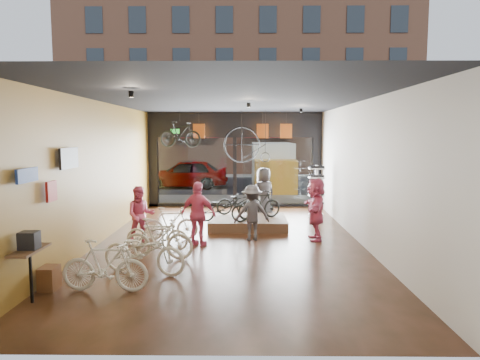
{
  "coord_description": "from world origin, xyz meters",
  "views": [
    {
      "loc": [
        0.39,
        -11.35,
        2.89
      ],
      "look_at": [
        0.26,
        1.4,
        1.55
      ],
      "focal_mm": 32.0,
      "sensor_mm": 36.0,
      "label": 1
    }
  ],
  "objects_px": {
    "box_truck": "(273,167)",
    "customer_3": "(252,213)",
    "display_bike_mid": "(259,204)",
    "hung_bike": "(180,134)",
    "display_bike_right": "(239,202)",
    "customer_1": "(141,215)",
    "floor_bike_1": "(105,266)",
    "sunglasses_rack": "(316,191)",
    "customer_4": "(264,194)",
    "customer_5": "(316,209)",
    "floor_bike_4": "(157,233)",
    "penny_farthing": "(249,146)",
    "floor_bike_5": "(170,224)",
    "floor_bike_2": "(144,251)",
    "street_car": "(186,174)",
    "customer_2": "(198,214)",
    "display_platform": "(248,222)",
    "floor_bike_3": "(158,239)",
    "display_bike_left": "(223,208)"
  },
  "relations": [
    {
      "from": "customer_3",
      "to": "customer_5",
      "type": "height_order",
      "value": "customer_5"
    },
    {
      "from": "display_platform",
      "to": "sunglasses_rack",
      "type": "xyz_separation_m",
      "value": [
        2.45,
        1.84,
        0.77
      ]
    },
    {
      "from": "display_bike_left",
      "to": "hung_bike",
      "type": "xyz_separation_m",
      "value": [
        -1.69,
        2.91,
        2.21
      ]
    },
    {
      "from": "floor_bike_4",
      "to": "floor_bike_5",
      "type": "height_order",
      "value": "floor_bike_5"
    },
    {
      "from": "floor_bike_3",
      "to": "penny_farthing",
      "type": "relative_size",
      "value": 1.0
    },
    {
      "from": "customer_1",
      "to": "street_car",
      "type": "bearing_deg",
      "value": 76.42
    },
    {
      "from": "street_car",
      "to": "customer_5",
      "type": "height_order",
      "value": "customer_5"
    },
    {
      "from": "floor_bike_5",
      "to": "display_bike_left",
      "type": "relative_size",
      "value": 0.97
    },
    {
      "from": "box_truck",
      "to": "floor_bike_3",
      "type": "distance_m",
      "value": 13.13
    },
    {
      "from": "display_bike_right",
      "to": "floor_bike_2",
      "type": "bearing_deg",
      "value": 142.66
    },
    {
      "from": "floor_bike_4",
      "to": "customer_5",
      "type": "bearing_deg",
      "value": -67.67
    },
    {
      "from": "floor_bike_1",
      "to": "sunglasses_rack",
      "type": "bearing_deg",
      "value": -31.43
    },
    {
      "from": "display_bike_left",
      "to": "customer_1",
      "type": "height_order",
      "value": "customer_1"
    },
    {
      "from": "floor_bike_2",
      "to": "customer_2",
      "type": "distance_m",
      "value": 2.49
    },
    {
      "from": "box_truck",
      "to": "display_bike_right",
      "type": "relative_size",
      "value": 4.04
    },
    {
      "from": "floor_bike_2",
      "to": "customer_1",
      "type": "relative_size",
      "value": 1.19
    },
    {
      "from": "box_truck",
      "to": "customer_1",
      "type": "bearing_deg",
      "value": -110.75
    },
    {
      "from": "box_truck",
      "to": "customer_2",
      "type": "bearing_deg",
      "value": -103.34
    },
    {
      "from": "hung_bike",
      "to": "customer_5",
      "type": "bearing_deg",
      "value": -117.53
    },
    {
      "from": "floor_bike_3",
      "to": "hung_bike",
      "type": "height_order",
      "value": "hung_bike"
    },
    {
      "from": "customer_3",
      "to": "hung_bike",
      "type": "distance_m",
      "value": 5.17
    },
    {
      "from": "display_bike_mid",
      "to": "hung_bike",
      "type": "xyz_separation_m",
      "value": [
        -2.81,
        2.43,
        2.17
      ]
    },
    {
      "from": "sunglasses_rack",
      "to": "penny_farthing",
      "type": "bearing_deg",
      "value": -178.15
    },
    {
      "from": "street_car",
      "to": "floor_bike_3",
      "type": "height_order",
      "value": "street_car"
    },
    {
      "from": "floor_bike_1",
      "to": "customer_1",
      "type": "relative_size",
      "value": 1.05
    },
    {
      "from": "customer_2",
      "to": "customer_4",
      "type": "xyz_separation_m",
      "value": [
        1.87,
        3.58,
        0.05
      ]
    },
    {
      "from": "customer_4",
      "to": "floor_bike_3",
      "type": "bearing_deg",
      "value": 27.34
    },
    {
      "from": "display_bike_left",
      "to": "customer_4",
      "type": "bearing_deg",
      "value": -29.18
    },
    {
      "from": "penny_farthing",
      "to": "display_platform",
      "type": "bearing_deg",
      "value": -91.66
    },
    {
      "from": "box_truck",
      "to": "customer_1",
      "type": "xyz_separation_m",
      "value": [
        -4.25,
        -11.21,
        -0.46
      ]
    },
    {
      "from": "display_bike_mid",
      "to": "customer_3",
      "type": "bearing_deg",
      "value": 141.45
    },
    {
      "from": "box_truck",
      "to": "customer_1",
      "type": "relative_size",
      "value": 4.04
    },
    {
      "from": "customer_3",
      "to": "sunglasses_rack",
      "type": "relative_size",
      "value": 0.83
    },
    {
      "from": "floor_bike_3",
      "to": "hung_bike",
      "type": "relative_size",
      "value": 1.03
    },
    {
      "from": "sunglasses_rack",
      "to": "floor_bike_4",
      "type": "bearing_deg",
      "value": -123.3
    },
    {
      "from": "street_car",
      "to": "customer_2",
      "type": "height_order",
      "value": "customer_2"
    },
    {
      "from": "floor_bike_1",
      "to": "floor_bike_5",
      "type": "bearing_deg",
      "value": -4.47
    },
    {
      "from": "floor_bike_5",
      "to": "customer_1",
      "type": "distance_m",
      "value": 0.89
    },
    {
      "from": "floor_bike_2",
      "to": "customer_3",
      "type": "relative_size",
      "value": 1.21
    },
    {
      "from": "box_truck",
      "to": "customer_4",
      "type": "relative_size",
      "value": 3.5
    },
    {
      "from": "box_truck",
      "to": "customer_3",
      "type": "xyz_separation_m",
      "value": [
        -1.29,
        -10.75,
        -0.47
      ]
    },
    {
      "from": "display_platform",
      "to": "hung_bike",
      "type": "relative_size",
      "value": 1.52
    },
    {
      "from": "floor_bike_3",
      "to": "display_platform",
      "type": "relative_size",
      "value": 0.68
    },
    {
      "from": "floor_bike_4",
      "to": "display_bike_mid",
      "type": "bearing_deg",
      "value": -38.86
    },
    {
      "from": "customer_4",
      "to": "customer_5",
      "type": "distance_m",
      "value": 3.17
    },
    {
      "from": "customer_2",
      "to": "display_bike_mid",
      "type": "bearing_deg",
      "value": -104.98
    },
    {
      "from": "display_bike_mid",
      "to": "customer_4",
      "type": "xyz_separation_m",
      "value": [
        0.2,
        1.44,
        0.15
      ]
    },
    {
      "from": "floor_bike_4",
      "to": "display_bike_left",
      "type": "relative_size",
      "value": 1.02
    },
    {
      "from": "display_platform",
      "to": "display_bike_left",
      "type": "xyz_separation_m",
      "value": [
        -0.75,
        -0.63,
        0.56
      ]
    },
    {
      "from": "street_car",
      "to": "floor_bike_2",
      "type": "height_order",
      "value": "street_car"
    }
  ]
}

